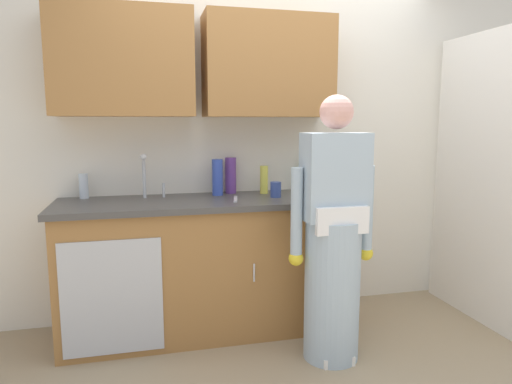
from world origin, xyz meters
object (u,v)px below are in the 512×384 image
bottle_cleaner_spray (264,180)px  knife_on_counter (236,199)px  bottle_soap (217,177)px  sponge (332,195)px  sink (151,203)px  bottle_dish_liquid (231,175)px  person_at_sink (333,250)px  cup_by_sink (276,190)px  bottle_water_tall (309,173)px  bottle_water_short (84,186)px

bottle_cleaner_spray → knife_on_counter: 0.35m
bottle_soap → sponge: 0.83m
sink → knife_on_counter: sink is taller
bottle_cleaner_spray → sponge: bearing=-32.2°
bottle_cleaner_spray → bottle_dish_liquid: bearing=162.5°
sink → bottle_cleaner_spray: 0.84m
person_at_sink → cup_by_sink: (-0.21, 0.54, 0.30)m
cup_by_sink → knife_on_counter: 0.30m
sink → bottle_water_tall: bearing=10.3°
bottle_soap → cup_by_sink: size_ratio=2.41×
person_at_sink → bottle_water_short: bearing=151.9°
person_at_sink → bottle_soap: (-0.59, 0.73, 0.38)m
bottle_water_short → person_at_sink: bearing=-28.1°
bottle_water_tall → bottle_water_short: bottle_water_tall is taller
sponge → person_at_sink: bearing=-111.6°
bottle_dish_liquid → knife_on_counter: (-0.02, -0.29, -0.13)m
sink → bottle_cleaner_spray: (0.82, 0.15, 0.12)m
bottle_water_short → sponge: 1.73m
cup_by_sink → bottle_dish_liquid: bearing=135.9°
bottle_dish_liquid → sponge: (0.66, -0.34, -0.12)m
sink → sponge: (1.25, -0.12, 0.03)m
person_at_sink → bottle_water_short: person_at_sink is taller
sponge → cup_by_sink: bearing=168.5°
sink → cup_by_sink: sink is taller
bottle_dish_liquid → bottle_water_short: bearing=179.9°
bottle_dish_liquid → bottle_water_short: size_ratio=1.54×
person_at_sink → bottle_soap: person_at_sink is taller
sink → bottle_water_short: bearing=153.5°
bottle_water_tall → cup_by_sink: 0.44m
cup_by_sink → sponge: size_ratio=0.98×
knife_on_counter → sponge: 0.69m
bottle_water_short → cup_by_sink: bottle_water_short is taller
person_at_sink → sponge: size_ratio=14.73×
bottle_soap → knife_on_counter: (0.09, -0.21, -0.13)m
bottle_water_tall → sink: bearing=-169.7°
bottle_water_tall → knife_on_counter: bottle_water_tall is taller
bottle_water_tall → bottle_dish_liquid: bottle_dish_liquid is taller
bottle_soap → cup_by_sink: 0.43m
bottle_water_tall → bottle_cleaner_spray: bearing=-169.4°
bottle_water_tall → bottle_soap: bottle_water_tall is taller
bottle_cleaner_spray → bottle_soap: size_ratio=0.79×
person_at_sink → bottle_water_tall: (0.14, 0.80, 0.38)m
knife_on_counter → sponge: sponge is taller
sink → bottle_cleaner_spray: size_ratio=2.45×
bottle_water_short → sponge: size_ratio=1.57×
sink → bottle_dish_liquid: bearing=20.7°
bottle_cleaner_spray → cup_by_sink: 0.20m
bottle_water_tall → bottle_soap: (-0.73, -0.07, -0.00)m
bottle_water_tall → knife_on_counter: (-0.64, -0.28, -0.13)m
sink → bottle_soap: 0.52m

